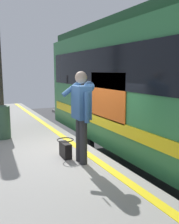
# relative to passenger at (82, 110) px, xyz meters

# --- Properties ---
(ground_plane) EXTENTS (26.24, 26.24, 0.00)m
(ground_plane) POSITION_rel_passenger_xyz_m (0.57, -0.60, -2.02)
(ground_plane) COLOR #3D3D3F
(safety_line) EXTENTS (17.15, 0.16, 0.01)m
(safety_line) POSITION_rel_passenger_xyz_m (0.57, -0.30, -1.00)
(safety_line) COLOR yellow
(safety_line) RESTS_ON platform
(track_rail_near) EXTENTS (22.75, 0.08, 0.16)m
(track_rail_near) POSITION_rel_passenger_xyz_m (0.57, -1.68, -1.94)
(track_rail_near) COLOR slate
(track_rail_near) RESTS_ON ground
(track_rail_far) EXTENTS (22.75, 0.08, 0.16)m
(track_rail_far) POSITION_rel_passenger_xyz_m (0.57, -3.11, -1.94)
(track_rail_far) COLOR slate
(track_rail_far) RESTS_ON ground
(passenger) EXTENTS (0.57, 0.55, 1.70)m
(passenger) POSITION_rel_passenger_xyz_m (0.00, 0.00, 0.00)
(passenger) COLOR #262628
(passenger) RESTS_ON platform
(handbag) EXTENTS (0.37, 0.33, 0.37)m
(handbag) POSITION_rel_passenger_xyz_m (0.40, 0.18, -0.83)
(handbag) COLOR black
(handbag) RESTS_ON platform
(trash_bin) EXTENTS (0.41, 0.41, 0.83)m
(trash_bin) POSITION_rel_passenger_xyz_m (2.44, 1.14, -0.59)
(trash_bin) COLOR #2D4C38
(trash_bin) RESTS_ON platform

